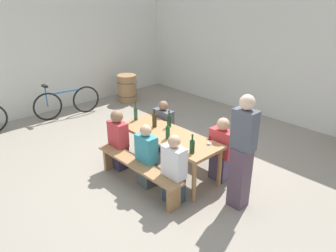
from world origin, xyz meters
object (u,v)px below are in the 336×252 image
object	(u,v)px
bench_near	(138,168)
wine_bottle_4	(154,120)
wine_glass_0	(210,138)
seated_guest_far_0	(163,128)
tasting_table	(168,139)
wine_bottle_1	(192,146)
seated_guest_near_1	(147,157)
seated_guest_near_0	(118,141)
wine_barrel	(127,88)
wine_bottle_0	(168,132)
wine_glass_1	(172,136)
bench_far	(194,143)
parked_bicycle_0	(67,102)
seated_guest_near_2	(174,171)
standing_host	(242,154)
wine_bottle_3	(135,113)
wine_bottle_2	(169,121)
seated_guest_far_1	(221,151)

from	to	relation	value
bench_near	wine_bottle_4	world-z (taller)	wine_bottle_4
wine_glass_0	seated_guest_far_0	bearing A→B (deg)	168.41
tasting_table	wine_bottle_1	distance (m)	0.79
wine_bottle_1	seated_guest_near_1	size ratio (longest dim) A/B	0.28
wine_bottle_1	seated_guest_near_0	size ratio (longest dim) A/B	0.27
seated_guest_near_1	wine_barrel	distance (m)	4.36
wine_bottle_0	wine_bottle_1	size ratio (longest dim) A/B	0.98
bench_near	seated_guest_near_0	distance (m)	0.77
wine_glass_1	wine_glass_0	bearing A→B (deg)	41.52
bench_far	parked_bicycle_0	distance (m)	3.78
seated_guest_near_2	seated_guest_far_0	size ratio (longest dim) A/B	1.06
wine_bottle_4	wine_glass_0	distance (m)	1.13
wine_bottle_4	standing_host	distance (m)	1.79
wine_glass_0	wine_barrel	world-z (taller)	wine_glass_0
bench_near	wine_bottle_3	distance (m)	1.22
tasting_table	wine_bottle_3	size ratio (longest dim) A/B	5.44
wine_bottle_3	standing_host	bearing A→B (deg)	3.26
bench_near	wine_bottle_2	bearing A→B (deg)	103.45
seated_guest_near_2	standing_host	distance (m)	1.03
wine_glass_0	seated_guest_near_2	world-z (taller)	seated_guest_near_2
wine_bottle_4	parked_bicycle_0	size ratio (longest dim) A/B	0.20
wine_glass_0	seated_guest_far_1	size ratio (longest dim) A/B	0.13
wine_bottle_0	wine_bottle_3	xyz separation A→B (m)	(-1.00, 0.12, 0.02)
tasting_table	standing_host	xyz separation A→B (m)	(1.40, 0.13, 0.20)
wine_bottle_0	seated_guest_near_2	size ratio (longest dim) A/B	0.27
seated_guest_far_1	wine_bottle_0	bearing A→B (deg)	-44.95
wine_bottle_0	seated_guest_far_0	xyz separation A→B (m)	(-0.79, 0.63, -0.37)
wine_bottle_2	wine_glass_0	distance (m)	0.94
wine_glass_0	seated_guest_far_1	distance (m)	0.43
seated_guest_near_0	wine_bottle_4	bearing A→B (deg)	-31.50
wine_bottle_1	standing_host	world-z (taller)	standing_host
wine_bottle_2	seated_guest_near_1	distance (m)	0.86
wine_bottle_2	wine_bottle_4	xyz separation A→B (m)	(-0.18, -0.19, 0.01)
bench_far	standing_host	world-z (taller)	standing_host
wine_barrel	seated_guest_near_1	bearing A→B (deg)	-32.70
seated_guest_near_2	seated_guest_near_0	bearing A→B (deg)	90.00
seated_guest_far_0	seated_guest_far_1	bearing A→B (deg)	90.00
wine_glass_0	wine_barrel	bearing A→B (deg)	159.69
tasting_table	seated_guest_far_1	distance (m)	0.92
tasting_table	wine_bottle_4	world-z (taller)	wine_bottle_4
bench_near	wine_bottle_1	size ratio (longest dim) A/B	6.03
bench_far	seated_guest_far_0	xyz separation A→B (m)	(-0.67, -0.15, 0.14)
seated_guest_far_1	seated_guest_near_0	bearing A→B (deg)	-55.31
tasting_table	wine_bottle_2	xyz separation A→B (m)	(-0.21, 0.23, 0.20)
wine_glass_1	seated_guest_far_0	world-z (taller)	seated_guest_far_0
wine_bottle_1	seated_guest_near_2	bearing A→B (deg)	-101.87
wine_bottle_3	standing_host	world-z (taller)	standing_host
bench_near	wine_bottle_0	size ratio (longest dim) A/B	6.17
wine_glass_1	seated_guest_far_0	bearing A→B (deg)	144.00
wine_bottle_4	seated_guest_far_1	world-z (taller)	seated_guest_far_1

